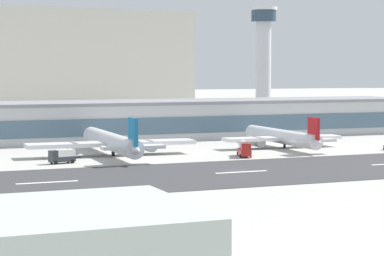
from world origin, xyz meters
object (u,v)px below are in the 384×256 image
at_px(airliner_red_tail_gate_1, 284,137).
at_px(service_box_truck_2, 62,156).
at_px(control_tower, 263,58).
at_px(airliner_blue_tail_gate_0, 113,143).
at_px(terminal_building, 148,120).
at_px(service_fuel_truck_1, 244,149).
at_px(foreground_hangar, 24,245).
at_px(distant_hotel_block, 71,64).

xyz_separation_m(airliner_red_tail_gate_1, service_box_truck_2, (-65.55, -12.74, -1.26)).
xyz_separation_m(control_tower, airliner_blue_tail_gate_0, (-85.55, -83.20, -23.29)).
height_order(terminal_building, service_fuel_truck_1, terminal_building).
relative_size(terminal_building, control_tower, 4.00).
xyz_separation_m(terminal_building, foreground_hangar, (-66.95, -155.44, -2.47)).
bearing_deg(airliner_blue_tail_gate_0, service_fuel_truck_1, -111.85).
xyz_separation_m(distant_hotel_block, airliner_red_tail_gate_1, (19.03, -171.62, -21.94)).
distance_m(terminal_building, service_fuel_truck_1, 59.27).
bearing_deg(service_fuel_truck_1, distant_hotel_block, -161.83).
xyz_separation_m(distant_hotel_block, airliner_blue_tail_gate_0, (-31.02, -173.35, -21.55)).
bearing_deg(distant_hotel_block, service_fuel_truck_1, -90.23).
xyz_separation_m(control_tower, distant_hotel_block, (-54.53, 90.15, -1.74)).
relative_size(airliner_blue_tail_gate_0, service_box_truck_2, 8.10).
height_order(airliner_red_tail_gate_1, service_box_truck_2, airliner_red_tail_gate_1).
height_order(service_fuel_truck_1, foreground_hangar, foreground_hangar).
relative_size(airliner_blue_tail_gate_0, foreground_hangar, 1.44).
height_order(airliner_blue_tail_gate_0, airliner_red_tail_gate_1, airliner_blue_tail_gate_0).
relative_size(airliner_red_tail_gate_1, foreground_hangar, 1.28).
bearing_deg(airliner_red_tail_gate_1, terminal_building, 31.91).
xyz_separation_m(service_fuel_truck_1, service_box_truck_2, (-45.79, 2.50, -0.24)).
xyz_separation_m(terminal_building, airliner_red_tail_gate_1, (25.00, -43.66, -3.00)).
xyz_separation_m(control_tower, foreground_hangar, (-127.45, -193.26, -23.15)).
bearing_deg(service_box_truck_2, terminal_building, -138.24).
bearing_deg(terminal_building, distant_hotel_block, 87.33).
relative_size(terminal_building, service_fuel_truck_1, 20.82).
relative_size(distant_hotel_block, foreground_hangar, 3.13).
distance_m(control_tower, service_fuel_truck_1, 114.10).
distance_m(control_tower, distant_hotel_block, 105.37).
distance_m(service_fuel_truck_1, foreground_hangar, 120.55).
distance_m(airliner_red_tail_gate_1, service_fuel_truck_1, 24.98).
height_order(distant_hotel_block, foreground_hangar, distant_hotel_block).
distance_m(service_box_truck_2, foreground_hangar, 102.51).
bearing_deg(foreground_hangar, distant_hotel_block, 75.57).
bearing_deg(control_tower, terminal_building, -147.99).
height_order(distant_hotel_block, service_fuel_truck_1, distant_hotel_block).
height_order(terminal_building, foreground_hangar, terminal_building).
relative_size(control_tower, service_fuel_truck_1, 5.20).
bearing_deg(terminal_building, control_tower, 32.01).
xyz_separation_m(airliner_red_tail_gate_1, foreground_hangar, (-91.95, -111.78, 0.53)).
height_order(control_tower, foreground_hangar, control_tower).
bearing_deg(airliner_blue_tail_gate_0, distant_hotel_block, -7.95).
distance_m(terminal_building, distant_hotel_block, 129.50).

